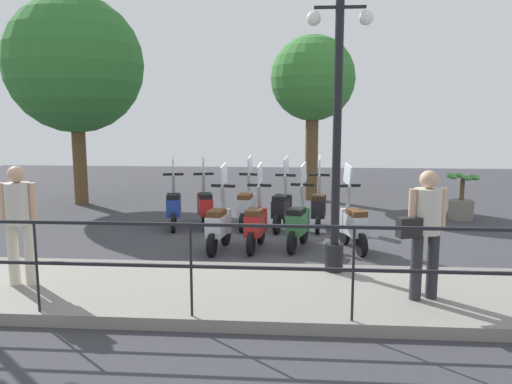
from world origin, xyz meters
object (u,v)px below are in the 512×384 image
(potted_palm, at_px, (461,200))
(scooter_far_4, at_px, (174,206))
(scooter_far_0, at_px, (318,207))
(scooter_far_2, at_px, (247,206))
(scooter_near_0, at_px, (353,224))
(lamp_post_near, at_px, (337,148))
(tree_large, at_px, (75,65))
(scooter_near_2, at_px, (256,223))
(scooter_near_3, at_px, (219,224))
(scooter_far_1, at_px, (282,207))
(pedestrian_with_bag, at_px, (425,225))
(scooter_far_3, at_px, (205,205))
(tree_distant, at_px, (313,80))
(scooter_near_1, at_px, (298,222))
(pedestrian_distant, at_px, (19,216))

(potted_palm, relative_size, scooter_far_4, 0.69)
(scooter_far_0, distance_m, scooter_far_2, 1.52)
(scooter_near_0, bearing_deg, lamp_post_near, 150.07)
(tree_large, xyz_separation_m, scooter_far_2, (-2.62, -4.78, -3.22))
(scooter_near_2, bearing_deg, scooter_near_3, 109.17)
(scooter_near_0, relative_size, scooter_far_1, 1.00)
(potted_palm, bearing_deg, pedestrian_with_bag, 158.03)
(potted_palm, height_order, scooter_far_3, scooter_far_3)
(scooter_near_3, height_order, scooter_far_1, same)
(tree_distant, distance_m, scooter_near_1, 6.19)
(tree_large, height_order, scooter_near_2, tree_large)
(tree_large, xyz_separation_m, scooter_near_2, (-4.34, -5.11, -3.22))
(pedestrian_distant, distance_m, potted_palm, 9.34)
(tree_distant, distance_m, scooter_near_2, 6.40)
(scooter_near_2, distance_m, scooter_near_3, 0.66)
(tree_distant, xyz_separation_m, scooter_near_0, (-5.52, -0.56, -2.89))
(tree_distant, distance_m, scooter_far_0, 4.85)
(pedestrian_distant, bearing_deg, scooter_near_2, 127.06)
(potted_palm, bearing_deg, scooter_far_3, 102.60)
(lamp_post_near, height_order, scooter_far_1, lamp_post_near)
(tree_large, bearing_deg, scooter_far_4, -130.39)
(tree_large, bearing_deg, pedestrian_with_bag, -133.72)
(scooter_near_0, relative_size, scooter_far_3, 1.00)
(scooter_near_0, bearing_deg, tree_distant, -8.86)
(scooter_far_2, bearing_deg, scooter_near_1, -138.89)
(pedestrian_with_bag, relative_size, scooter_near_1, 1.03)
(scooter_near_0, bearing_deg, pedestrian_distant, 104.89)
(scooter_near_2, relative_size, scooter_far_1, 1.00)
(scooter_near_1, height_order, scooter_near_3, same)
(tree_large, height_order, scooter_far_1, tree_large)
(potted_palm, relative_size, scooter_near_0, 0.69)
(scooter_far_4, bearing_deg, potted_palm, -89.08)
(scooter_far_3, bearing_deg, scooter_far_2, -105.41)
(potted_palm, bearing_deg, tree_large, 82.22)
(scooter_far_2, height_order, scooter_far_3, same)
(lamp_post_near, height_order, scooter_near_2, lamp_post_near)
(scooter_far_3, bearing_deg, scooter_far_1, -108.82)
(tree_distant, height_order, scooter_near_3, tree_distant)
(scooter_far_0, bearing_deg, scooter_far_1, 101.02)
(pedestrian_with_bag, bearing_deg, potted_palm, -38.85)
(pedestrian_with_bag, bearing_deg, pedestrian_distant, 71.56)
(potted_palm, bearing_deg, scooter_far_1, 108.74)
(tree_large, relative_size, scooter_far_4, 3.58)
(tree_large, xyz_separation_m, scooter_near_1, (-4.21, -5.86, -3.22))
(scooter_near_1, bearing_deg, scooter_near_0, -77.88)
(scooter_near_3, bearing_deg, scooter_near_1, -70.69)
(scooter_far_1, bearing_deg, tree_large, 77.21)
(pedestrian_distant, relative_size, scooter_far_0, 1.03)
(tree_distant, height_order, scooter_near_1, tree_distant)
(tree_large, bearing_deg, scooter_far_1, -116.17)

